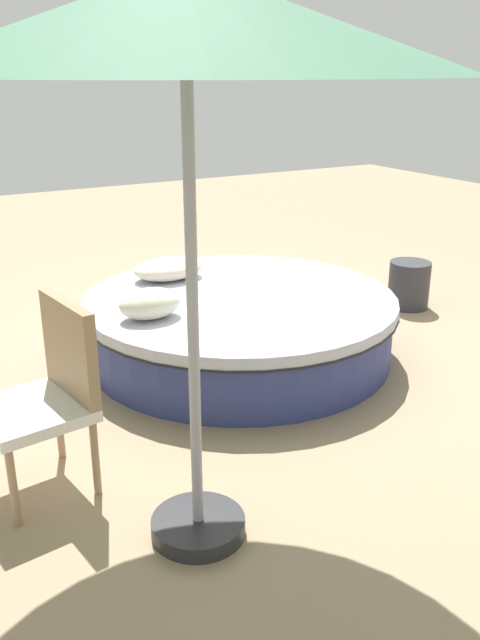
{
  "coord_description": "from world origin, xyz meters",
  "views": [
    {
      "loc": [
        -2.34,
        -4.09,
        2.04
      ],
      "look_at": [
        0.0,
        0.0,
        0.28
      ],
      "focal_mm": 37.86,
      "sensor_mm": 36.0,
      "label": 1
    }
  ],
  "objects": [
    {
      "name": "ground_plane",
      "position": [
        0.0,
        0.0,
        0.0
      ],
      "size": [
        16.0,
        16.0,
        0.0
      ],
      "primitive_type": "plane",
      "color": "#9E8466"
    },
    {
      "name": "round_bed",
      "position": [
        0.0,
        0.0,
        0.24
      ],
      "size": [
        2.31,
        2.31,
        0.47
      ],
      "color": "navy",
      "rests_on": "ground_plane"
    },
    {
      "name": "throw_pillow_0",
      "position": [
        -0.28,
        0.65,
        0.56
      ],
      "size": [
        0.56,
        0.39,
        0.17
      ],
      "primitive_type": "ellipsoid",
      "color": "beige",
      "rests_on": "round_bed"
    },
    {
      "name": "throw_pillow_1",
      "position": [
        -0.75,
        -0.11,
        0.58
      ],
      "size": [
        0.42,
        0.29,
        0.2
      ],
      "primitive_type": "ellipsoid",
      "color": "beige",
      "rests_on": "round_bed"
    },
    {
      "name": "patio_chair",
      "position": [
        -1.65,
        -0.98,
        0.56
      ],
      "size": [
        0.57,
        0.59,
        0.98
      ],
      "rotation": [
        0.0,
        0.0,
        1.71
      ],
      "color": "#997A56",
      "rests_on": "ground_plane"
    },
    {
      "name": "patio_umbrella",
      "position": [
        -1.21,
        -1.72,
        2.18
      ],
      "size": [
        2.1,
        2.1,
        2.38
      ],
      "color": "#262628",
      "rests_on": "ground_plane"
    },
    {
      "name": "side_table",
      "position": [
        1.88,
        0.21,
        0.21
      ],
      "size": [
        0.37,
        0.37,
        0.42
      ],
      "primitive_type": "cylinder",
      "color": "#333338",
      "rests_on": "ground_plane"
    }
  ]
}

